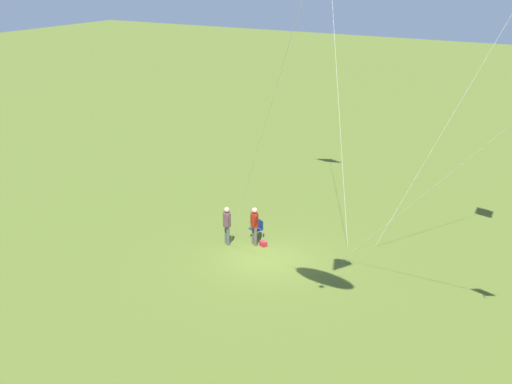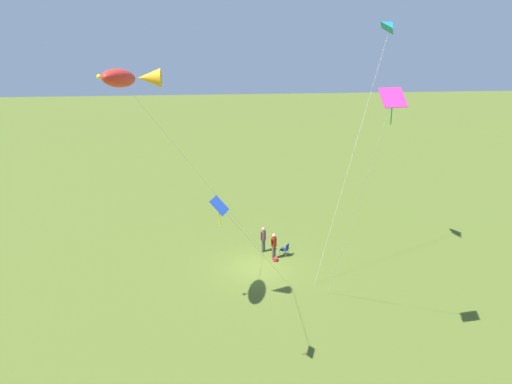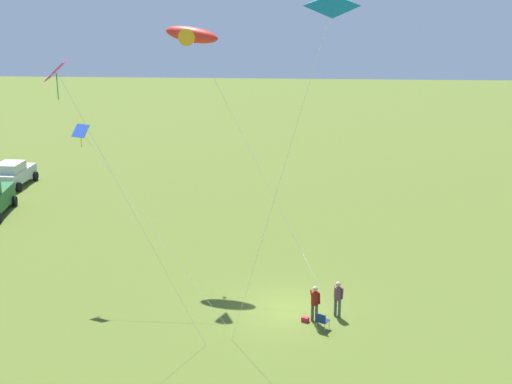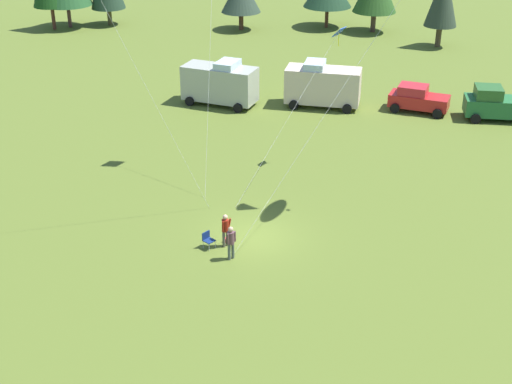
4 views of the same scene
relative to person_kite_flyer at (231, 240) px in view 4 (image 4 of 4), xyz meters
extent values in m
plane|color=#526323|center=(0.59, 2.25, -1.02)|extent=(160.00, 160.00, 0.00)
cylinder|color=#475249|center=(0.06, 0.09, -0.60)|extent=(0.14, 0.14, 0.85)
cylinder|color=#475249|center=(-0.07, -0.09, -0.60)|extent=(0.14, 0.14, 0.85)
cylinder|color=brown|center=(0.00, 0.00, 0.14)|extent=(0.48, 0.48, 0.62)
sphere|color=tan|center=(0.00, 0.00, 0.60)|extent=(0.24, 0.24, 0.24)
cylinder|color=brown|center=(0.16, 0.13, 0.17)|extent=(0.13, 0.14, 0.55)
cylinder|color=brown|center=(-0.07, -0.19, 0.17)|extent=(0.13, 0.14, 0.55)
cube|color=navy|center=(-1.30, 0.71, -0.60)|extent=(0.66, 0.66, 0.04)
cube|color=navy|center=(-1.49, 0.82, -0.40)|extent=(0.27, 0.44, 0.40)
cylinder|color=#A5A8AD|center=(-1.01, 0.78, -0.81)|extent=(0.03, 0.03, 0.42)
cylinder|color=#A5A8AD|center=(-1.22, 0.42, -0.81)|extent=(0.03, 0.03, 0.42)
cylinder|color=#A5A8AD|center=(-1.38, 0.99, -0.81)|extent=(0.03, 0.03, 0.42)
cylinder|color=#A5A8AD|center=(-1.59, 0.63, -0.81)|extent=(0.03, 0.03, 0.42)
cylinder|color=#504D3F|center=(-0.51, 1.16, -0.60)|extent=(0.14, 0.14, 0.85)
cylinder|color=#504D3F|center=(-0.63, 0.98, -0.60)|extent=(0.14, 0.14, 0.85)
cylinder|color=maroon|center=(-0.57, 1.07, 0.14)|extent=(0.47, 0.47, 0.62)
sphere|color=tan|center=(-0.57, 1.07, 0.60)|extent=(0.24, 0.24, 0.24)
cylinder|color=maroon|center=(-0.41, 1.20, 0.17)|extent=(0.20, 0.23, 0.56)
cylinder|color=maroon|center=(-0.64, 0.87, 0.17)|extent=(0.14, 0.15, 0.55)
cube|color=#B4222D|center=(-0.62, 1.48, -0.91)|extent=(0.33, 0.38, 0.22)
cube|color=#A5A896|center=(-6.52, 20.67, 0.57)|extent=(5.66, 2.96, 2.50)
cube|color=silver|center=(-5.88, 20.58, 2.07)|extent=(1.68, 2.21, 0.50)
cylinder|color=black|center=(-4.42, 21.56, -0.68)|extent=(0.70, 0.32, 0.68)
cylinder|color=black|center=(-4.77, 19.21, -0.68)|extent=(0.70, 0.32, 0.68)
cylinder|color=black|center=(-8.27, 22.13, -0.68)|extent=(0.70, 0.32, 0.68)
cylinder|color=black|center=(-8.62, 19.78, -0.68)|extent=(0.70, 0.32, 0.68)
cube|color=beige|center=(0.93, 22.00, 0.57)|extent=(5.45, 2.32, 2.50)
cube|color=silver|center=(0.28, 21.99, 2.07)|extent=(1.44, 2.05, 0.50)
cylinder|color=black|center=(-0.99, 20.77, -0.68)|extent=(0.68, 0.23, 0.68)
cylinder|color=black|center=(-1.04, 23.15, -0.68)|extent=(0.68, 0.23, 0.68)
cylinder|color=black|center=(2.90, 20.85, -0.68)|extent=(0.68, 0.23, 0.68)
cylinder|color=black|center=(2.85, 23.23, -0.68)|extent=(0.68, 0.23, 0.68)
cube|color=#B21E1E|center=(7.88, 22.55, -0.23)|extent=(4.42, 2.40, 0.90)
cube|color=red|center=(7.38, 22.62, 0.54)|extent=(2.22, 1.93, 0.65)
cylinder|color=black|center=(6.24, 21.79, -0.68)|extent=(0.70, 0.32, 0.68)
cylinder|color=black|center=(6.53, 23.75, -0.68)|extent=(0.70, 0.32, 0.68)
cylinder|color=black|center=(9.23, 21.35, -0.68)|extent=(0.70, 0.32, 0.68)
cylinder|color=black|center=(9.52, 23.30, -0.68)|extent=(0.70, 0.32, 0.68)
cube|color=#21612F|center=(13.51, 22.23, -0.08)|extent=(5.17, 2.48, 1.20)
cube|color=#285725|center=(12.52, 22.13, 0.92)|extent=(1.97, 2.01, 0.80)
cylinder|color=black|center=(11.83, 20.97, -0.68)|extent=(0.70, 0.29, 0.68)
cylinder|color=black|center=(11.62, 23.14, -0.68)|extent=(0.70, 0.29, 0.68)
cylinder|color=#522D22|center=(-29.38, 38.42, 0.16)|extent=(0.36, 0.36, 2.37)
cylinder|color=#4F332D|center=(-28.22, 39.63, 0.13)|extent=(0.38, 0.38, 2.30)
cylinder|color=#464124|center=(-24.61, 41.55, -0.15)|extent=(0.47, 0.47, 1.73)
cylinder|color=#4A2E1F|center=(-10.66, 42.74, -0.11)|extent=(0.47, 0.47, 1.81)
cylinder|color=#4D2E1E|center=(-2.32, 45.80, 0.05)|extent=(0.36, 0.36, 2.14)
cylinder|color=#48362C|center=(2.54, 44.97, 0.00)|extent=(0.51, 0.51, 2.04)
cylinder|color=#443926|center=(9.02, 40.80, -0.03)|extent=(0.52, 0.52, 1.97)
cylinder|color=silver|center=(3.59, 3.83, 5.10)|extent=(7.23, 7.43, 12.24)
cylinder|color=#4C3823|center=(-0.01, 0.12, -1.02)|extent=(0.04, 0.04, 0.01)
cube|color=blue|center=(3.06, 12.46, 6.96)|extent=(0.77, 0.88, 0.55)
cylinder|color=yellow|center=(3.06, 12.46, 6.51)|extent=(0.04, 0.04, 0.74)
cylinder|color=silver|center=(0.96, 8.77, 2.97)|extent=(4.22, 7.38, 7.98)
cylinder|color=#4C3823|center=(-1.14, 5.09, -1.02)|extent=(0.04, 0.04, 0.01)
cylinder|color=silver|center=(-3.48, 8.38, 4.85)|extent=(0.81, 5.31, 11.74)
cylinder|color=#4C3823|center=(-3.08, 5.74, -1.02)|extent=(0.04, 0.04, 0.01)
cylinder|color=silver|center=(-4.81, 2.82, 6.07)|extent=(4.62, 3.72, 14.17)
cylinder|color=#4C3823|center=(-2.51, 4.68, -1.02)|extent=(0.04, 0.04, 0.01)
camera|label=1|loc=(24.34, 15.97, 11.28)|focal=50.00mm
camera|label=2|loc=(3.34, 30.16, 13.50)|focal=35.00mm
camera|label=3|loc=(-30.14, 1.98, 14.07)|focal=50.00mm
camera|label=4|loc=(7.88, -27.64, 17.05)|focal=50.00mm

